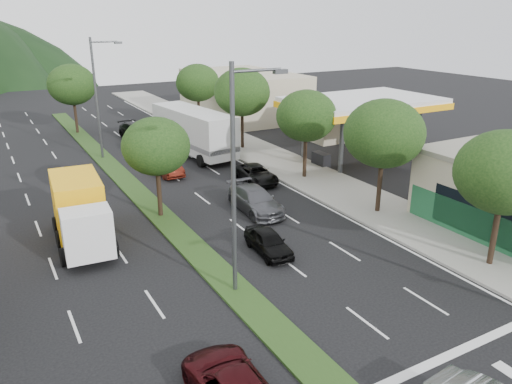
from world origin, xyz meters
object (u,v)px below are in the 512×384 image
car_queue_b (255,200)px  car_queue_f (136,131)px  streetlight_near (238,171)px  streetlight_mid (98,93)px  car_queue_d (256,174)px  car_queue_a (268,242)px  tree_r_c (306,116)px  tree_r_e (198,83)px  box_truck (80,213)px  tree_r_a (505,172)px  car_queue_c (166,166)px  tree_r_d (242,92)px  tree_med_far (72,85)px  tree_med_near (156,146)px  car_queue_e (140,144)px  motorhome (193,131)px  tree_r_b (384,134)px

car_queue_b → car_queue_f: 22.65m
car_queue_b → streetlight_near: bearing=-121.1°
streetlight_mid → car_queue_d: bearing=-55.8°
car_queue_a → streetlight_mid: bearing=101.7°
streetlight_mid → car_queue_b: (5.29, -17.02, -4.85)m
car_queue_d → tree_r_c: bearing=-9.5°
tree_r_e → box_truck: bearing=-125.9°
tree_r_e → car_queue_a: size_ratio=1.85×
tree_r_a → streetlight_mid: 31.32m
streetlight_mid → car_queue_c: 9.08m
tree_r_c → tree_r_d: 10.01m
car_queue_a → tree_r_c: bearing=51.1°
tree_r_e → tree_med_far: tree_med_far is taller
streetlight_near → tree_med_far: bearing=90.3°
streetlight_mid → streetlight_near: bearing=-90.0°
tree_med_far → streetlight_near: streetlight_near is taller
car_queue_f → streetlight_near: bearing=-103.1°
car_queue_d → tree_r_e: bearing=84.9°
tree_r_a → tree_med_far: tree_med_far is taller
tree_r_a → car_queue_b: 14.23m
car_queue_b → tree_med_near: bearing=162.3°
tree_r_d → tree_med_near: (-12.00, -12.00, -0.75)m
streetlight_near → box_truck: 10.85m
streetlight_mid → car_queue_f: bearing=51.9°
streetlight_mid → car_queue_a: streetlight_mid is taller
tree_med_far → car_queue_e: tree_med_far is taller
tree_r_a → car_queue_a: 11.72m
car_queue_b → car_queue_e: 17.75m
car_queue_c → motorhome: motorhome is taller
tree_r_d → motorhome: (-4.61, 0.40, -3.08)m
tree_r_b → tree_r_d: tree_r_d is taller
tree_r_e → car_queue_d: tree_r_e is taller
streetlight_mid → car_queue_a: 23.18m
tree_r_c → streetlight_mid: 17.57m
car_queue_a → tree_r_a: bearing=-32.8°
tree_r_a → car_queue_b: size_ratio=1.31×
car_queue_a → box_truck: 10.22m
box_truck → car_queue_e: bearing=-112.0°
tree_r_e → tree_med_far: (-12.00, 4.00, 0.11)m
tree_r_e → motorhome: 11.01m
streetlight_mid → car_queue_e: streetlight_mid is taller
tree_r_e → car_queue_e: bearing=-143.1°
tree_med_far → car_queue_e: 11.78m
streetlight_near → box_truck: bearing=120.0°
tree_r_b → tree_med_far: size_ratio=1.00×
tree_med_near → car_queue_a: size_ratio=1.66×
car_queue_d → tree_r_d: bearing=73.8°
tree_r_a → tree_med_near: bearing=130.6°
car_queue_e → motorhome: motorhome is taller
tree_r_b → tree_med_near: 13.43m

